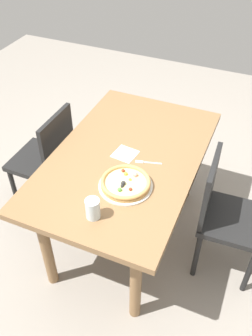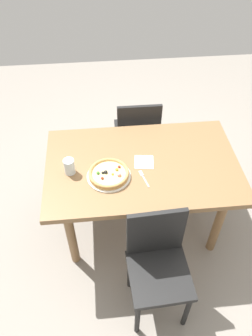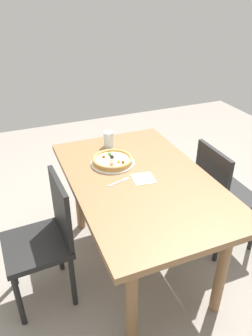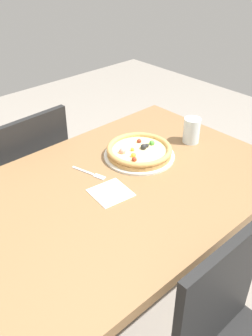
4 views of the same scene
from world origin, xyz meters
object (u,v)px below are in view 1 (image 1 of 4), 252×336
(chair_far, at_px, (47,158))
(fork, at_px, (146,162))
(dining_table, at_px, (126,168))
(chair_near, at_px, (224,213))
(napkin, at_px, (125,154))
(drinking_glass, at_px, (93,209))
(pizza, at_px, (126,183))
(plate, at_px, (126,186))

(chair_far, bearing_deg, fork, -93.74)
(dining_table, xyz_separation_m, chair_near, (0.02, -0.66, -0.17))
(fork, relative_size, napkin, 1.17)
(chair_near, relative_size, fork, 5.46)
(napkin, bearing_deg, chair_far, 87.09)
(dining_table, relative_size, chair_near, 1.60)
(chair_far, xyz_separation_m, drinking_glass, (-0.58, -0.70, 0.33))
(pizza, bearing_deg, drinking_glass, 166.00)
(chair_far, height_order, drinking_glass, chair_far)
(chair_far, relative_size, drinking_glass, 7.49)
(drinking_glass, bearing_deg, napkin, 5.28)
(chair_near, bearing_deg, pizza, -66.33)
(fork, height_order, drinking_glass, drinking_glass)
(chair_far, relative_size, plate, 2.84)
(dining_table, distance_m, plate, 0.30)
(chair_near, bearing_deg, plate, -66.32)
(chair_far, distance_m, plate, 0.87)
(chair_near, xyz_separation_m, plate, (-0.28, 0.56, 0.28))
(dining_table, height_order, plate, plate)
(chair_near, height_order, plate, chair_near)
(chair_far, distance_m, napkin, 0.70)
(chair_near, distance_m, pizza, 0.69)
(dining_table, height_order, napkin, napkin)
(fork, distance_m, drinking_glass, 0.53)
(pizza, relative_size, drinking_glass, 2.42)
(fork, xyz_separation_m, napkin, (0.02, 0.15, -0.00))
(napkin, bearing_deg, fork, -99.15)
(dining_table, relative_size, fork, 8.77)
(dining_table, bearing_deg, chair_far, 86.01)
(chair_near, relative_size, drinking_glass, 7.49)
(chair_near, relative_size, chair_far, 1.00)
(drinking_glass, distance_m, napkin, 0.55)
(chair_near, distance_m, napkin, 0.73)
(dining_table, relative_size, pizza, 4.97)
(chair_near, height_order, fork, chair_near)
(dining_table, distance_m, chair_near, 0.69)
(plate, xyz_separation_m, napkin, (0.27, 0.12, -0.00))
(dining_table, relative_size, plate, 4.56)
(pizza, distance_m, napkin, 0.30)
(dining_table, height_order, chair_near, chair_near)
(dining_table, bearing_deg, napkin, 47.53)
(napkin, bearing_deg, drinking_glass, -174.72)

